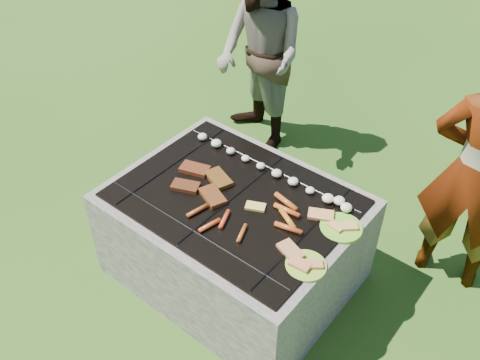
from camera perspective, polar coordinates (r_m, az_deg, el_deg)
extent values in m
plane|color=#214C13|center=(3.30, -0.55, -9.76)|extent=(60.00, 60.00, 0.00)
cube|color=#A9A096|center=(3.31, 3.92, -2.14)|extent=(1.30, 0.18, 0.60)
cube|color=#A39C90|center=(2.88, -5.87, -10.75)|extent=(1.30, 0.18, 0.60)
cube|color=#AAA097|center=(3.36, -8.00, -1.74)|extent=(0.18, 0.64, 0.60)
cube|color=gray|center=(2.87, 8.25, -11.20)|extent=(0.18, 0.64, 0.60)
cube|color=black|center=(3.12, -0.58, -6.92)|extent=(0.94, 0.64, 0.48)
sphere|color=#FF5914|center=(2.96, -0.61, -4.03)|extent=(0.10, 0.10, 0.10)
cube|color=black|center=(2.86, -0.63, -1.94)|extent=(1.20, 0.90, 0.01)
cylinder|color=black|center=(3.09, -7.09, 1.68)|extent=(0.01, 0.88, 0.01)
cylinder|color=black|center=(2.85, -0.63, -1.85)|extent=(0.01, 0.88, 0.01)
cylinder|color=black|center=(2.67, 6.89, -5.92)|extent=(0.01, 0.88, 0.01)
cylinder|color=black|center=(2.69, -4.99, -5.42)|extent=(1.18, 0.01, 0.01)
cylinder|color=black|center=(3.05, 3.19, 1.30)|extent=(1.18, 0.01, 0.01)
ellipsoid|color=beige|center=(3.26, -4.02, 4.63)|extent=(0.06, 0.06, 0.04)
ellipsoid|color=white|center=(3.20, -2.54, 3.94)|extent=(0.06, 0.06, 0.04)
ellipsoid|color=beige|center=(3.14, -1.00, 3.13)|extent=(0.05, 0.05, 0.04)
ellipsoid|color=white|center=(3.09, 0.59, 2.32)|extent=(0.05, 0.05, 0.03)
ellipsoid|color=#EAE4C7|center=(3.03, 2.24, 1.52)|extent=(0.05, 0.05, 0.04)
ellipsoid|color=beige|center=(2.98, 3.94, 0.72)|extent=(0.06, 0.06, 0.04)
ellipsoid|color=white|center=(2.94, 5.69, -0.15)|extent=(0.06, 0.06, 0.04)
ellipsoid|color=white|center=(2.89, 7.50, -1.09)|extent=(0.05, 0.05, 0.03)
ellipsoid|color=white|center=(2.85, 9.37, -1.94)|extent=(0.06, 0.06, 0.04)
ellipsoid|color=beige|center=(2.82, 11.28, -2.90)|extent=(0.06, 0.06, 0.04)
ellipsoid|color=beige|center=(2.85, 10.54, -2.18)|extent=(0.06, 0.06, 0.04)
cube|color=#933F1A|center=(3.03, -4.84, 1.20)|extent=(0.18, 0.14, 0.02)
cube|color=#905D1A|center=(2.95, -2.30, 0.17)|extent=(0.19, 0.15, 0.02)
cube|color=brown|center=(2.92, -5.84, -0.64)|extent=(0.17, 0.14, 0.02)
cube|color=#9A4E1C|center=(2.85, -2.94, -1.72)|extent=(0.19, 0.15, 0.02)
cylinder|color=orange|center=(2.82, 4.94, -2.33)|extent=(0.16, 0.06, 0.03)
cylinder|color=orange|center=(2.77, 5.02, -3.24)|extent=(0.15, 0.04, 0.03)
cylinder|color=orange|center=(2.73, 5.10, -4.16)|extent=(0.15, 0.09, 0.03)
cylinder|color=#C66720|center=(2.68, 5.19, -5.13)|extent=(0.15, 0.06, 0.03)
cylinder|color=#F65A28|center=(2.72, -1.66, -4.19)|extent=(0.07, 0.13, 0.02)
cylinder|color=#B8381E|center=(2.65, 0.22, -5.68)|extent=(0.06, 0.12, 0.02)
cylinder|color=#B83B1E|center=(2.77, -4.57, -3.26)|extent=(0.05, 0.13, 0.02)
cylinder|color=#F85328|center=(2.69, -3.25, -4.83)|extent=(0.05, 0.13, 0.02)
cube|color=#D9C66F|center=(2.79, 1.66, -2.84)|extent=(0.12, 0.10, 0.01)
cube|color=tan|center=(2.58, 5.42, -7.51)|extent=(0.15, 0.12, 0.02)
cube|color=tan|center=(2.77, 8.61, -3.69)|extent=(0.15, 0.13, 0.02)
cylinder|color=#ABD432|center=(2.74, 10.72, -5.03)|extent=(0.23, 0.23, 0.01)
cube|color=#DEB172|center=(2.73, 10.18, -4.87)|extent=(0.09, 0.06, 0.01)
cube|color=tan|center=(2.74, 11.51, -4.85)|extent=(0.10, 0.10, 0.01)
cylinder|color=gold|center=(2.55, 7.04, -9.06)|extent=(0.25, 0.25, 0.01)
cube|color=tan|center=(2.53, 6.43, -8.89)|extent=(0.11, 0.07, 0.02)
cube|color=tan|center=(2.54, 7.88, -8.88)|extent=(0.10, 0.09, 0.01)
imported|color=gray|center=(3.04, 24.01, 0.52)|extent=(0.60, 0.45, 1.50)
imported|color=gray|center=(3.90, 2.10, 13.03)|extent=(0.89, 0.81, 1.48)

